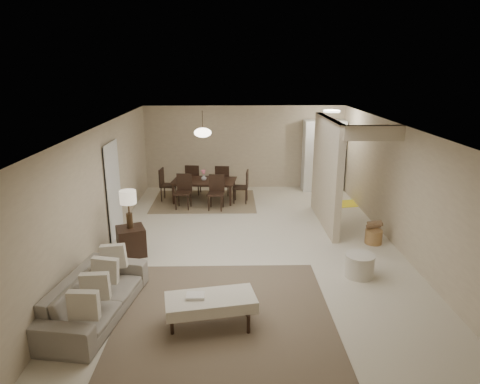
{
  "coord_description": "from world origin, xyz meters",
  "views": [
    {
      "loc": [
        -0.42,
        -8.34,
        3.61
      ],
      "look_at": [
        -0.23,
        0.36,
        1.05
      ],
      "focal_mm": 32.0,
      "sensor_mm": 36.0,
      "label": 1
    }
  ],
  "objects_px": {
    "pantry_cabinet": "(323,156)",
    "round_pouf": "(360,266)",
    "ottoman_bench": "(211,303)",
    "sofa": "(95,296)",
    "dining_table": "(204,191)",
    "side_table": "(131,241)",
    "wicker_basket": "(374,237)"
  },
  "relations": [
    {
      "from": "pantry_cabinet",
      "to": "ottoman_bench",
      "type": "bearing_deg",
      "value": -113.47
    },
    {
      "from": "ottoman_bench",
      "to": "round_pouf",
      "type": "height_order",
      "value": "ottoman_bench"
    },
    {
      "from": "sofa",
      "to": "dining_table",
      "type": "xyz_separation_m",
      "value": [
        1.29,
        5.65,
        -0.02
      ]
    },
    {
      "from": "side_table",
      "to": "round_pouf",
      "type": "height_order",
      "value": "side_table"
    },
    {
      "from": "sofa",
      "to": "side_table",
      "type": "height_order",
      "value": "sofa"
    },
    {
      "from": "pantry_cabinet",
      "to": "dining_table",
      "type": "distance_m",
      "value": 3.76
    },
    {
      "from": "round_pouf",
      "to": "dining_table",
      "type": "distance_m",
      "value": 5.41
    },
    {
      "from": "wicker_basket",
      "to": "ottoman_bench",
      "type": "bearing_deg",
      "value": -138.6
    },
    {
      "from": "wicker_basket",
      "to": "pantry_cabinet",
      "type": "bearing_deg",
      "value": 93.37
    },
    {
      "from": "round_pouf",
      "to": "pantry_cabinet",
      "type": "bearing_deg",
      "value": 85.05
    },
    {
      "from": "pantry_cabinet",
      "to": "dining_table",
      "type": "height_order",
      "value": "pantry_cabinet"
    },
    {
      "from": "round_pouf",
      "to": "dining_table",
      "type": "height_order",
      "value": "dining_table"
    },
    {
      "from": "sofa",
      "to": "ottoman_bench",
      "type": "xyz_separation_m",
      "value": [
        1.73,
        -0.3,
        0.05
      ]
    },
    {
      "from": "side_table",
      "to": "round_pouf",
      "type": "xyz_separation_m",
      "value": [
        4.26,
        -1.01,
        -0.08
      ]
    },
    {
      "from": "sofa",
      "to": "round_pouf",
      "type": "xyz_separation_m",
      "value": [
        4.31,
        1.16,
        -0.12
      ]
    },
    {
      "from": "dining_table",
      "to": "pantry_cabinet",
      "type": "bearing_deg",
      "value": 24.91
    },
    {
      "from": "side_table",
      "to": "sofa",
      "type": "bearing_deg",
      "value": -91.32
    },
    {
      "from": "dining_table",
      "to": "round_pouf",
      "type": "bearing_deg",
      "value": -48.89
    },
    {
      "from": "pantry_cabinet",
      "to": "wicker_basket",
      "type": "xyz_separation_m",
      "value": [
        0.24,
        -4.15,
        -0.9
      ]
    },
    {
      "from": "round_pouf",
      "to": "dining_table",
      "type": "xyz_separation_m",
      "value": [
        -3.02,
        4.48,
        0.1
      ]
    },
    {
      "from": "ottoman_bench",
      "to": "side_table",
      "type": "distance_m",
      "value": 2.99
    },
    {
      "from": "pantry_cabinet",
      "to": "side_table",
      "type": "xyz_separation_m",
      "value": [
        -4.75,
        -4.6,
        -0.77
      ]
    },
    {
      "from": "sofa",
      "to": "pantry_cabinet",
      "type": "bearing_deg",
      "value": -26.19
    },
    {
      "from": "pantry_cabinet",
      "to": "side_table",
      "type": "bearing_deg",
      "value": -135.91
    },
    {
      "from": "round_pouf",
      "to": "dining_table",
      "type": "bearing_deg",
      "value": 123.98
    },
    {
      "from": "pantry_cabinet",
      "to": "round_pouf",
      "type": "distance_m",
      "value": 5.69
    },
    {
      "from": "pantry_cabinet",
      "to": "round_pouf",
      "type": "bearing_deg",
      "value": -94.95
    },
    {
      "from": "round_pouf",
      "to": "wicker_basket",
      "type": "xyz_separation_m",
      "value": [
        0.73,
        1.46,
        -0.05
      ]
    },
    {
      "from": "sofa",
      "to": "ottoman_bench",
      "type": "bearing_deg",
      "value": -90.7
    },
    {
      "from": "sofa",
      "to": "side_table",
      "type": "xyz_separation_m",
      "value": [
        0.05,
        2.17,
        -0.03
      ]
    },
    {
      "from": "pantry_cabinet",
      "to": "ottoman_bench",
      "type": "relative_size",
      "value": 1.54
    },
    {
      "from": "side_table",
      "to": "dining_table",
      "type": "xyz_separation_m",
      "value": [
        1.24,
        3.48,
        0.02
      ]
    }
  ]
}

